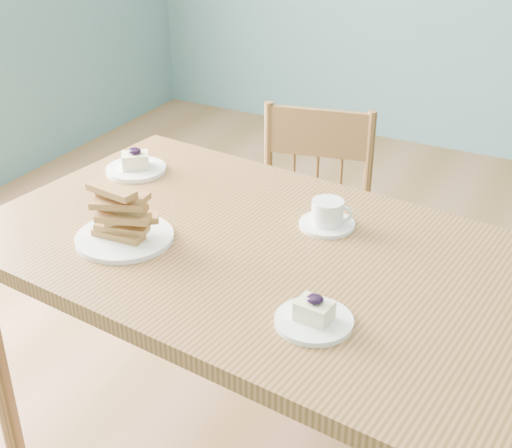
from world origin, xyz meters
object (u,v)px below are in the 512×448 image
object	(u,v)px
cheesecake_plate_near	(314,316)
biscotti_plate	(123,222)
dining_chair	(308,234)
cheesecake_plate_far	(136,166)
dining_table	(272,278)
coffee_cup	(328,216)

from	to	relation	value
cheesecake_plate_near	biscotti_plate	size ratio (longest dim) A/B	0.67
dining_chair	cheesecake_plate_far	xyz separation A→B (m)	(-0.35, -0.45, 0.35)
dining_table	cheesecake_plate_far	world-z (taller)	cheesecake_plate_far
dining_table	coffee_cup	world-z (taller)	coffee_cup
cheesecake_plate_near	dining_chair	bearing A→B (deg)	114.17
dining_chair	cheesecake_plate_near	bearing A→B (deg)	-78.81
dining_table	biscotti_plate	bearing A→B (deg)	-154.06
coffee_cup	dining_chair	bearing A→B (deg)	105.59
dining_table	dining_chair	xyz separation A→B (m)	(-0.19, 0.66, -0.26)
coffee_cup	cheesecake_plate_near	bearing A→B (deg)	-83.09
cheesecake_plate_far	dining_table	bearing A→B (deg)	-21.42
coffee_cup	biscotti_plate	size ratio (longest dim) A/B	0.59
cheesecake_plate_far	biscotti_plate	world-z (taller)	biscotti_plate
dining_table	cheesecake_plate_far	size ratio (longest dim) A/B	8.76
dining_table	biscotti_plate	distance (m)	0.37
dining_table	coffee_cup	bearing A→B (deg)	74.41
coffee_cup	dining_table	bearing A→B (deg)	-123.75
cheesecake_plate_near	biscotti_plate	xyz separation A→B (m)	(-0.53, 0.09, 0.03)
dining_table	biscotti_plate	size ratio (longest dim) A/B	6.44
dining_chair	cheesecake_plate_near	size ratio (longest dim) A/B	5.34
dining_table	cheesecake_plate_far	bearing A→B (deg)	164.51
cheesecake_plate_near	coffee_cup	distance (m)	0.40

